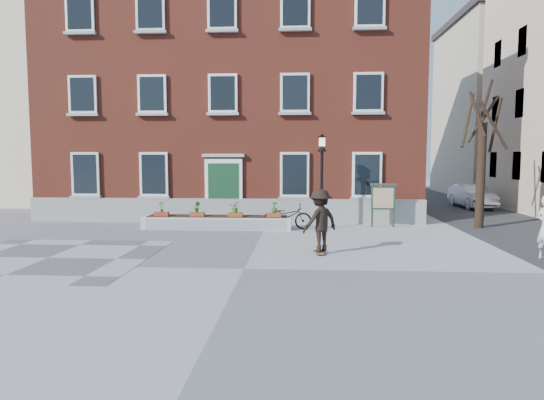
# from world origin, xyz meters

# --- Properties ---
(ground) EXTENTS (100.00, 100.00, 0.00)m
(ground) POSITION_xyz_m (0.00, 0.00, 0.00)
(ground) COLOR #969699
(ground) RESTS_ON ground
(checker_patch) EXTENTS (6.00, 6.00, 0.01)m
(checker_patch) POSITION_xyz_m (-6.00, 1.00, 0.01)
(checker_patch) COLOR #535356
(checker_patch) RESTS_ON ground
(distant_building) EXTENTS (10.00, 12.00, 13.00)m
(distant_building) POSITION_xyz_m (-18.00, 20.00, 6.50)
(distant_building) COLOR beige
(distant_building) RESTS_ON ground
(bicycle) EXTENTS (2.08, 0.79, 1.08)m
(bicycle) POSITION_xyz_m (0.92, 7.13, 0.54)
(bicycle) COLOR black
(bicycle) RESTS_ON ground
(parked_car) EXTENTS (1.68, 4.24, 1.37)m
(parked_car) POSITION_xyz_m (11.43, 16.03, 0.69)
(parked_car) COLOR silver
(parked_car) RESTS_ON ground
(brick_building) EXTENTS (18.40, 10.85, 12.60)m
(brick_building) POSITION_xyz_m (-2.00, 13.98, 6.30)
(brick_building) COLOR maroon
(brick_building) RESTS_ON ground
(planter_assembly) EXTENTS (6.20, 1.12, 1.15)m
(planter_assembly) POSITION_xyz_m (-1.99, 7.18, 0.31)
(planter_assembly) COLOR silver
(planter_assembly) RESTS_ON ground
(bare_tree) EXTENTS (1.83, 1.83, 6.16)m
(bare_tree) POSITION_xyz_m (9.01, 8.01, 2.79)
(bare_tree) COLOR black
(bare_tree) RESTS_ON ground
(lamp_post) EXTENTS (0.40, 0.40, 3.93)m
(lamp_post) POSITION_xyz_m (2.35, 7.38, 2.54)
(lamp_post) COLOR black
(lamp_post) RESTS_ON ground
(notice_board) EXTENTS (1.10, 0.16, 1.87)m
(notice_board) POSITION_xyz_m (4.99, 8.00, 1.26)
(notice_board) COLOR #172F1E
(notice_board) RESTS_ON ground
(skateboarder) EXTENTS (1.43, 1.33, 2.01)m
(skateboarder) POSITION_xyz_m (2.11, 2.14, 1.04)
(skateboarder) COLOR brown
(skateboarder) RESTS_ON ground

